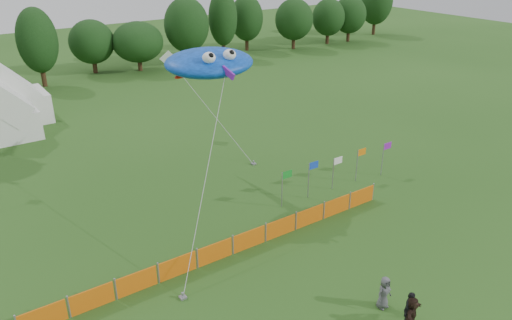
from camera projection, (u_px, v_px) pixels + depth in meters
treeline at (61, 42)px, 53.17m from camera, size 104.57×8.78×8.36m
tent_left at (7, 115)px, 38.70m from camera, size 4.16×4.16×3.67m
tent_right at (11, 99)px, 41.82m from camera, size 5.68×4.55×4.01m
barrier_fence at (232, 246)px, 24.70m from camera, size 19.90×0.06×1.00m
flag_row at (336, 167)px, 30.75m from camera, size 8.73×0.45×2.29m
spectator_d at (409, 310)px, 19.97m from camera, size 1.06×0.72×1.67m
spectator_e at (384, 293)px, 21.06m from camera, size 0.76×0.51×1.52m
spectator_f at (412, 314)px, 19.84m from camera, size 1.50×1.03×1.55m
stingray_kite at (207, 62)px, 28.07m from camera, size 9.20×14.93×9.00m
small_kite_white at (188, 83)px, 37.47m from camera, size 2.42×9.61×6.57m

